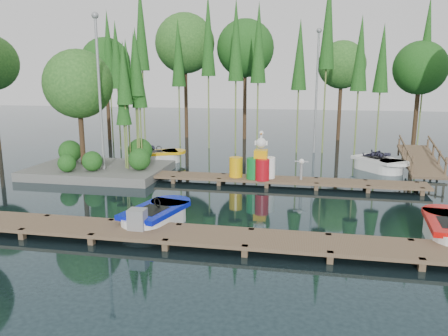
% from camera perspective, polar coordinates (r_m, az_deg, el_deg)
% --- Properties ---
extents(ground_plane, '(90.00, 90.00, 0.00)m').
position_cam_1_polar(ground_plane, '(16.69, -2.02, -3.98)').
color(ground_plane, '#1D3036').
extents(near_dock, '(18.00, 1.50, 0.50)m').
position_cam_1_polar(near_dock, '(12.49, -6.74, -8.52)').
color(near_dock, brown).
rests_on(near_dock, ground).
extents(far_dock, '(15.00, 1.20, 0.50)m').
position_cam_1_polar(far_dock, '(18.83, 2.66, -1.40)').
color(far_dock, brown).
rests_on(far_dock, ground).
extents(island, '(6.20, 4.20, 6.75)m').
position_cam_1_polar(island, '(21.42, -16.81, 7.73)').
color(island, '#62635E').
rests_on(island, ground).
extents(tree_screen, '(34.42, 18.53, 10.31)m').
position_cam_1_polar(tree_screen, '(26.87, -1.22, 15.27)').
color(tree_screen, '#3F2B1A').
rests_on(tree_screen, ground).
extents(lamp_island, '(0.30, 0.30, 7.25)m').
position_cam_1_polar(lamp_island, '(20.30, -16.01, 10.62)').
color(lamp_island, gray).
rests_on(lamp_island, ground).
extents(lamp_rear, '(0.30, 0.30, 7.25)m').
position_cam_1_polar(lamp_rear, '(26.62, 12.04, 11.05)').
color(lamp_rear, gray).
rests_on(lamp_rear, ground).
extents(ramp, '(1.50, 3.94, 1.49)m').
position_cam_1_polar(ramp, '(23.11, 24.26, 0.96)').
color(ramp, brown).
rests_on(ramp, ground).
extents(boat_blue, '(1.93, 3.08, 0.96)m').
position_cam_1_polar(boat_blue, '(13.77, -8.87, -6.41)').
color(boat_blue, white).
rests_on(boat_blue, ground).
extents(boat_yellow_far, '(3.16, 2.47, 1.45)m').
position_cam_1_polar(boat_yellow_far, '(23.73, -8.73, 1.47)').
color(boat_yellow_far, white).
rests_on(boat_yellow_far, ground).
extents(boat_white_far, '(2.93, 3.17, 1.41)m').
position_cam_1_polar(boat_white_far, '(22.71, 19.56, 0.46)').
color(boat_white_far, white).
rests_on(boat_white_far, ground).
extents(utility_cabinet, '(0.49, 0.41, 0.59)m').
position_cam_1_polar(utility_cabinet, '(12.71, -11.24, -6.57)').
color(utility_cabinet, gray).
rests_on(utility_cabinet, near_dock).
extents(yellow_barrel, '(0.57, 0.57, 0.86)m').
position_cam_1_polar(yellow_barrel, '(18.77, 1.56, 0.12)').
color(yellow_barrel, '#EEAC0C').
rests_on(yellow_barrel, far_dock).
extents(drum_cluster, '(1.18, 1.08, 2.04)m').
position_cam_1_polar(drum_cluster, '(18.44, 4.89, 0.41)').
color(drum_cluster, '#0D792C').
rests_on(drum_cluster, far_dock).
extents(seagull_post, '(0.56, 0.30, 0.89)m').
position_cam_1_polar(seagull_post, '(18.49, 10.08, 0.31)').
color(seagull_post, gray).
rests_on(seagull_post, far_dock).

